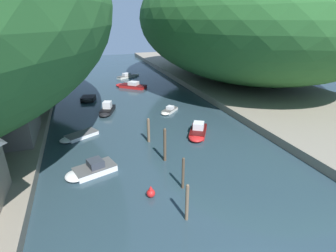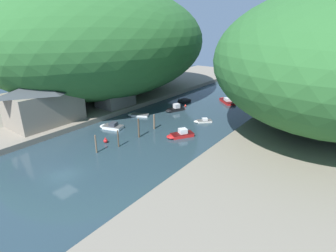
% 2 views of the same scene
% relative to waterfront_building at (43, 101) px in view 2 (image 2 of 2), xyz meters
% --- Properties ---
extents(water_surface, '(130.00, 130.00, 0.00)m').
position_rel_waterfront_building_xyz_m(water_surface, '(17.72, 21.95, -5.11)').
color(water_surface, '#283D47').
rests_on(water_surface, ground).
extents(left_bank, '(22.00, 120.00, 0.99)m').
position_rel_waterfront_building_xyz_m(left_bank, '(-5.45, 21.95, -4.61)').
color(left_bank, gray).
rests_on(left_bank, ground).
extents(right_bank, '(22.00, 120.00, 0.99)m').
position_rel_waterfront_building_xyz_m(right_bank, '(40.89, 21.95, -4.61)').
color(right_bank, gray).
rests_on(right_bank, ground).
extents(hillside_left, '(42.39, 59.34, 26.31)m').
position_rel_waterfront_building_xyz_m(hillside_left, '(-6.55, 21.06, 9.03)').
color(hillside_left, '#2D662D').
rests_on(hillside_left, left_bank).
extents(waterfront_building, '(8.61, 13.02, 8.00)m').
position_rel_waterfront_building_xyz_m(waterfront_building, '(0.00, 0.00, 0.00)').
color(waterfront_building, gray).
rests_on(waterfront_building, left_bank).
extents(boathouse_shed, '(6.16, 8.05, 4.44)m').
position_rel_waterfront_building_xyz_m(boathouse_shed, '(2.04, 15.38, -1.82)').
color(boathouse_shed, slate).
rests_on(boathouse_shed, left_bank).
extents(boat_navy_launch, '(6.04, 4.20, 1.07)m').
position_rel_waterfront_building_xyz_m(boat_navy_launch, '(20.99, 46.25, -4.78)').
color(boat_navy_launch, silver).
rests_on(boat_navy_launch, water_surface).
extents(boat_red_skiff, '(4.76, 3.62, 0.45)m').
position_rel_waterfront_building_xyz_m(boat_red_skiff, '(9.01, 15.13, -4.89)').
color(boat_red_skiff, white).
rests_on(boat_red_skiff, water_surface).
extents(boat_moored_right, '(4.88, 3.26, 1.22)m').
position_rel_waterfront_building_xyz_m(boat_moored_right, '(9.97, 6.88, -4.72)').
color(boat_moored_right, white).
rests_on(boat_moored_right, water_surface).
extents(boat_far_right_bank, '(3.06, 4.82, 1.59)m').
position_rel_waterfront_building_xyz_m(boat_far_right_bank, '(13.26, 22.77, -4.63)').
color(boat_far_right_bank, black).
rests_on(boat_far_right_bank, water_surface).
extents(boat_open_rowboat, '(6.30, 5.90, 1.26)m').
position_rel_waterfront_building_xyz_m(boat_open_rowboat, '(19.40, 36.59, -4.71)').
color(boat_open_rowboat, red).
rests_on(boat_open_rowboat, water_surface).
extents(boat_mid_channel, '(3.49, 3.46, 0.82)m').
position_rel_waterfront_building_xyz_m(boat_mid_channel, '(22.01, 20.21, -4.85)').
color(boat_mid_channel, silver).
rests_on(boat_mid_channel, water_surface).
extents(boat_white_cruiser, '(3.96, 5.03, 1.44)m').
position_rel_waterfront_building_xyz_m(boat_white_cruiser, '(22.62, 11.31, -4.67)').
color(boat_white_cruiser, red).
rests_on(boat_white_cruiser, water_surface).
extents(boat_yellow_tender, '(2.81, 3.52, 0.71)m').
position_rel_waterfront_building_xyz_m(boat_yellow_tender, '(10.91, 29.74, -4.76)').
color(boat_yellow_tender, black).
rests_on(boat_yellow_tender, water_surface).
extents(mooring_post_nearest, '(0.24, 0.24, 2.93)m').
position_rel_waterfront_building_xyz_m(mooring_post_nearest, '(16.00, -1.25, -3.64)').
color(mooring_post_nearest, brown).
rests_on(mooring_post_nearest, water_surface).
extents(mooring_post_second, '(0.23, 0.23, 2.87)m').
position_rel_waterfront_building_xyz_m(mooring_post_second, '(17.10, 2.23, -3.67)').
color(mooring_post_second, '#4C3D2D').
rests_on(mooring_post_second, water_surface).
extents(mooring_post_middle, '(0.29, 0.29, 3.47)m').
position_rel_waterfront_building_xyz_m(mooring_post_middle, '(17.08, 6.96, -3.36)').
color(mooring_post_middle, '#4C3D2D').
rests_on(mooring_post_middle, water_surface).
extents(mooring_post_fourth, '(0.32, 0.32, 2.85)m').
position_rel_waterfront_building_xyz_m(mooring_post_fourth, '(16.66, 11.57, -3.67)').
color(mooring_post_fourth, brown).
rests_on(mooring_post_fourth, water_surface).
extents(channel_buoy_near, '(0.68, 0.68, 1.03)m').
position_rel_waterfront_building_xyz_m(channel_buoy_near, '(14.29, 1.94, -4.71)').
color(channel_buoy_near, red).
rests_on(channel_buoy_near, water_surface).
extents(channel_buoy_far, '(0.51, 0.51, 0.76)m').
position_rel_waterfront_building_xyz_m(channel_buoy_far, '(13.49, 26.84, -4.81)').
color(channel_buoy_far, red).
rests_on(channel_buoy_far, water_surface).
extents(person_on_quay, '(0.29, 0.42, 1.69)m').
position_rel_waterfront_building_xyz_m(person_on_quay, '(3.36, -5.37, -3.14)').
color(person_on_quay, '#282D3D').
rests_on(person_on_quay, left_bank).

